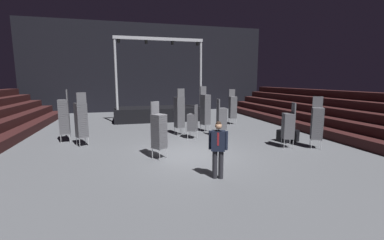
# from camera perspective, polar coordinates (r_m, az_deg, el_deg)

# --- Properties ---
(ground_plane) EXTENTS (22.00, 30.00, 0.10)m
(ground_plane) POSITION_cam_1_polar(r_m,az_deg,el_deg) (10.42, -0.86, -7.72)
(ground_plane) COLOR #515459
(arena_end_wall) EXTENTS (22.00, 0.30, 8.00)m
(arena_end_wall) POSITION_cam_1_polar(r_m,az_deg,el_deg) (24.84, -9.27, 11.24)
(arena_end_wall) COLOR black
(arena_end_wall) RESTS_ON ground_plane
(bleacher_bank_right) EXTENTS (3.75, 24.00, 2.25)m
(bleacher_bank_right) POSITION_cam_1_polar(r_m,az_deg,el_deg) (15.80, 32.23, 0.95)
(bleacher_bank_right) COLOR black
(bleacher_bank_right) RESTS_ON ground_plane
(stage_riser) EXTENTS (6.23, 2.59, 5.69)m
(stage_riser) POSITION_cam_1_polar(r_m,az_deg,el_deg) (18.99, -7.31, 1.77)
(stage_riser) COLOR black
(stage_riser) RESTS_ON ground_plane
(man_with_tie) EXTENTS (0.56, 0.37, 1.74)m
(man_with_tie) POSITION_cam_1_polar(r_m,az_deg,el_deg) (7.68, 5.78, -5.83)
(man_with_tie) COLOR black
(man_with_tie) RESTS_ON ground_plane
(chair_stack_front_left) EXTENTS (0.60, 0.60, 2.39)m
(chair_stack_front_left) POSITION_cam_1_polar(r_m,az_deg,el_deg) (12.39, -23.25, 0.11)
(chair_stack_front_left) COLOR #B2B5BA
(chair_stack_front_left) RESTS_ON ground_plane
(chair_stack_front_right) EXTENTS (0.47, 0.47, 2.31)m
(chair_stack_front_right) POSITION_cam_1_polar(r_m,az_deg,el_deg) (17.30, 8.96, 2.88)
(chair_stack_front_right) COLOR #B2B5BA
(chair_stack_front_right) RESTS_ON ground_plane
(chair_stack_mid_left) EXTENTS (0.46, 0.46, 1.96)m
(chair_stack_mid_left) POSITION_cam_1_polar(r_m,az_deg,el_deg) (13.34, 6.52, 0.44)
(chair_stack_mid_left) COLOR #B2B5BA
(chair_stack_mid_left) RESTS_ON ground_plane
(chair_stack_mid_right) EXTENTS (0.62, 0.62, 2.14)m
(chair_stack_mid_right) POSITION_cam_1_polar(r_m,az_deg,el_deg) (9.65, -7.31, -2.31)
(chair_stack_mid_right) COLOR #B2B5BA
(chair_stack_mid_right) RESTS_ON ground_plane
(chair_stack_mid_centre) EXTENTS (0.49, 0.49, 2.48)m
(chair_stack_mid_centre) POSITION_cam_1_polar(r_m,az_deg,el_deg) (13.53, -26.37, 0.77)
(chair_stack_mid_centre) COLOR #B2B5BA
(chair_stack_mid_centre) RESTS_ON ground_plane
(chair_stack_rear_left) EXTENTS (0.60, 0.60, 2.22)m
(chair_stack_rear_left) POSITION_cam_1_polar(r_m,az_deg,el_deg) (12.24, 25.85, -0.55)
(chair_stack_rear_left) COLOR #B2B5BA
(chair_stack_rear_left) RESTS_ON ground_plane
(chair_stack_rear_right) EXTENTS (0.54, 0.54, 1.96)m
(chair_stack_rear_right) POSITION_cam_1_polar(r_m,az_deg,el_deg) (11.89, 20.47, -1.10)
(chair_stack_rear_right) COLOR #B2B5BA
(chair_stack_rear_right) RESTS_ON ground_plane
(chair_stack_rear_centre) EXTENTS (0.61, 0.61, 1.71)m
(chair_stack_rear_centre) POSITION_cam_1_polar(r_m,az_deg,el_deg) (12.88, 0.14, -0.37)
(chair_stack_rear_centre) COLOR #B2B5BA
(chair_stack_rear_centre) RESTS_ON ground_plane
(chair_stack_aisle_left) EXTENTS (0.58, 0.58, 2.56)m
(chair_stack_aisle_left) POSITION_cam_1_polar(r_m,az_deg,el_deg) (14.68, 2.94, 2.41)
(chair_stack_aisle_left) COLOR #B2B5BA
(chair_stack_aisle_left) RESTS_ON ground_plane
(chair_stack_aisle_right) EXTENTS (0.54, 0.54, 2.48)m
(chair_stack_aisle_right) POSITION_cam_1_polar(r_m,az_deg,el_deg) (13.74, -2.80, 1.80)
(chair_stack_aisle_right) COLOR #B2B5BA
(chair_stack_aisle_right) RESTS_ON ground_plane
(equipment_road_case) EXTENTS (1.01, 0.78, 0.56)m
(equipment_road_case) POSITION_cam_1_polar(r_m,az_deg,el_deg) (13.23, 20.36, -3.24)
(equipment_road_case) COLOR black
(equipment_road_case) RESTS_ON ground_plane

